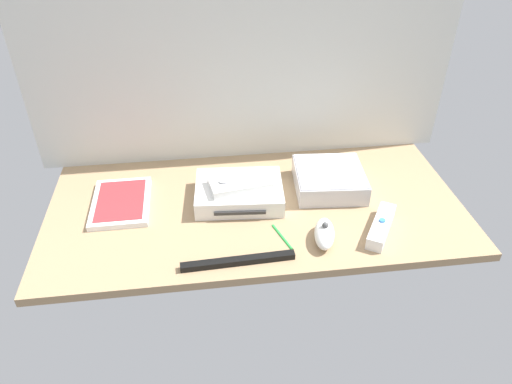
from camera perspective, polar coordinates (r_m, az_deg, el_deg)
The scene contains 10 objects.
ground_plane at distance 116.92cm, azimuth 0.00°, elevation -2.00°, with size 100.00×48.00×2.00cm, color #9E7F5B.
back_wall at distance 123.32cm, azimuth -1.55°, elevation 17.44°, with size 110.00×1.20×64.00cm, color silver.
game_console at distance 117.00cm, azimuth -2.03°, elevation -0.05°, with size 22.19×17.75×4.40cm.
mini_computer at distance 122.35cm, azimuth 8.71°, elevation 1.53°, with size 18.30×18.30×5.30cm.
game_case at distance 120.58cm, azimuth -15.77°, elevation -1.19°, with size 13.71×19.08×1.56cm.
remote_wand at distance 111.32cm, azimuth 14.70°, elevation -3.97°, with size 10.82×14.49×3.40cm.
remote_nunchuk at distance 106.01cm, azimuth 8.15°, elevation -4.92°, with size 6.59×10.75×5.10cm.
remote_classic_pad at distance 114.67cm, azimuth -1.95°, elevation 1.09°, with size 15.48×10.17×2.40cm.
sensor_bar at distance 100.53cm, azimuth -2.14°, elevation -8.22°, with size 24.00×1.80×1.40cm, color black.
stylus_pen at distance 107.11cm, azimuth 3.13°, elevation -5.24°, with size 0.70×0.70×9.00cm, color green.
Camera 1 is at (-11.99, -92.10, 70.03)cm, focal length 33.56 mm.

